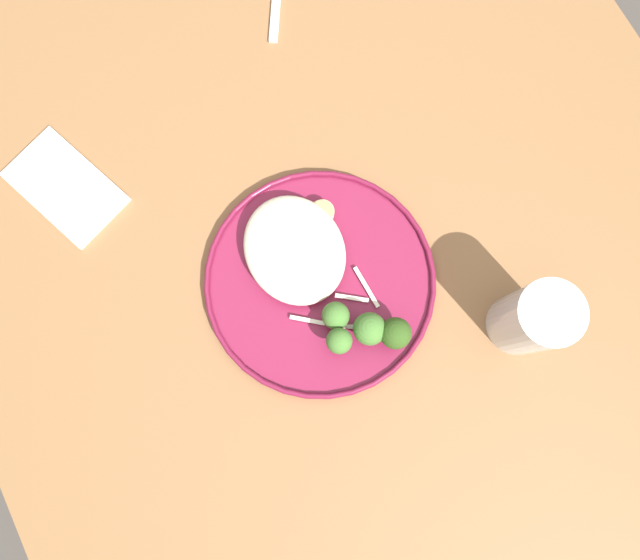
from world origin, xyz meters
TOP-DOWN VIEW (x-y plane):
  - ground at (0.00, 0.00)m, footprint 6.00×6.00m
  - wooden_dining_table at (0.00, 0.00)m, footprint 1.40×1.00m
  - dinner_plate at (0.06, -0.05)m, footprint 0.29×0.29m
  - noodle_bed at (0.01, -0.06)m, footprint 0.14×0.12m
  - seared_scallop_center_golden at (0.01, -0.06)m, footprint 0.02×0.02m
  - seared_scallop_front_small at (0.02, -0.10)m, footprint 0.02×0.02m
  - seared_scallop_right_edge at (-0.00, -0.09)m, footprint 0.04×0.04m
  - seared_scallop_tiny_bay at (0.03, -0.03)m, footprint 0.03×0.03m
  - seared_scallop_tilted_round at (0.05, -0.07)m, footprint 0.04×0.04m
  - seared_scallop_left_edge at (-0.02, -0.01)m, footprint 0.03×0.03m
  - broccoli_floret_beside_noodles at (0.11, -0.05)m, footprint 0.03×0.03m
  - broccoli_floret_center_pile at (0.16, 0.00)m, footprint 0.04×0.04m
  - broccoli_floret_rear_charred at (0.14, -0.02)m, footprint 0.04×0.04m
  - broccoli_floret_right_tilted at (0.14, -0.06)m, footprint 0.03×0.03m
  - onion_sliver_short_strip at (0.09, -0.02)m, footprint 0.03×0.04m
  - onion_sliver_pale_crescent at (0.13, -0.03)m, footprint 0.03×0.04m
  - onion_sliver_curled_piece at (0.09, 0.00)m, footprint 0.06×0.01m
  - onion_sliver_long_sliver at (0.09, -0.08)m, footprint 0.03×0.04m
  - water_glass at (0.22, 0.15)m, footprint 0.08×0.08m
  - folded_napkin at (-0.21, -0.29)m, footprint 0.17×0.14m

SIDE VIEW (x-z plane):
  - ground at x=0.00m, z-range 0.00..0.00m
  - wooden_dining_table at x=0.00m, z-range 0.29..1.03m
  - folded_napkin at x=-0.21m, z-range 0.74..0.75m
  - dinner_plate at x=0.06m, z-range 0.74..0.76m
  - onion_sliver_short_strip at x=0.09m, z-range 0.75..0.76m
  - onion_sliver_pale_crescent at x=0.13m, z-range 0.75..0.76m
  - onion_sliver_curled_piece at x=0.09m, z-range 0.75..0.76m
  - onion_sliver_long_sliver at x=0.09m, z-range 0.75..0.76m
  - seared_scallop_front_small at x=0.02m, z-range 0.75..0.77m
  - seared_scallop_tilted_round at x=0.05m, z-range 0.75..0.77m
  - seared_scallop_center_golden at x=0.01m, z-range 0.75..0.77m
  - seared_scallop_right_edge at x=0.00m, z-range 0.75..0.77m
  - seared_scallop_tiny_bay at x=0.03m, z-range 0.75..0.77m
  - seared_scallop_left_edge at x=-0.02m, z-range 0.75..0.77m
  - noodle_bed at x=0.01m, z-range 0.75..0.79m
  - broccoli_floret_beside_noodles at x=0.11m, z-range 0.75..0.80m
  - broccoli_floret_right_tilted at x=0.14m, z-range 0.76..0.81m
  - broccoli_floret_rear_charred at x=0.14m, z-range 0.76..0.81m
  - broccoli_floret_center_pile at x=0.16m, z-range 0.76..0.81m
  - water_glass at x=0.22m, z-range 0.73..0.85m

